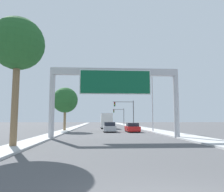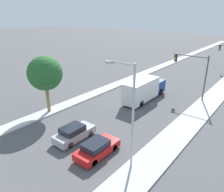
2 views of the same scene
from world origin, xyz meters
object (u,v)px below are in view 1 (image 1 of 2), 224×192
car_far_center (109,127)px  street_lamp_right (150,99)px  palm_tree_foreground (18,45)px  car_far_left (132,128)px  traffic_light_mid_block (120,114)px  palm_tree_background (65,100)px  traffic_light_near_intersection (127,109)px  truck_box_primary (106,121)px  sign_gantry (115,85)px

car_far_center → street_lamp_right: street_lamp_right is taller
palm_tree_foreground → street_lamp_right: palm_tree_foreground is taller
car_far_center → car_far_left: 3.53m
car_far_left → traffic_light_mid_block: 38.95m
palm_tree_foreground → palm_tree_background: size_ratio=1.27×
car_far_left → palm_tree_foreground: palm_tree_foreground is taller
traffic_light_near_intersection → street_lamp_right: street_lamp_right is taller
palm_tree_foreground → truck_box_primary: bearing=76.9°
traffic_light_near_intersection → palm_tree_background: size_ratio=0.90×
car_far_center → traffic_light_mid_block: bearing=81.8°
sign_gantry → traffic_light_mid_block: size_ratio=2.41×
car_far_center → traffic_light_near_intersection: traffic_light_near_intersection is taller
sign_gantry → truck_box_primary: size_ratio=1.55×
truck_box_primary → traffic_light_mid_block: 25.66m
car_far_center → truck_box_primary: (0.00, 13.36, 0.90)m
palm_tree_background → car_far_center: bearing=-17.7°
traffic_light_mid_block → palm_tree_foreground: bearing=-102.8°
car_far_left → truck_box_primary: (-3.50, 13.81, 0.94)m
sign_gantry → palm_tree_foreground: 10.34m
car_far_center → palm_tree_background: palm_tree_background is taller
traffic_light_mid_block → street_lamp_right: size_ratio=0.64×
car_far_center → street_lamp_right: size_ratio=0.49×
traffic_light_near_intersection → street_lamp_right: size_ratio=0.74×
sign_gantry → car_far_left: size_ratio=3.07×
car_far_center → palm_tree_foreground: 21.16m
traffic_light_mid_block → palm_tree_background: size_ratio=0.77×
palm_tree_foreground → traffic_light_near_intersection: bearing=71.2°
sign_gantry → palm_tree_foreground: size_ratio=1.47×
sign_gantry → street_lamp_right: size_ratio=1.54×
car_far_left → traffic_light_near_intersection: 19.21m
car_far_left → traffic_light_mid_block: (2.02, 38.77, 3.08)m
sign_gantry → traffic_light_near_intersection: bearing=80.3°
truck_box_primary → palm_tree_foreground: palm_tree_foreground is taller
street_lamp_right → traffic_light_mid_block: bearing=91.5°
street_lamp_right → truck_box_primary: bearing=116.0°
palm_tree_background → traffic_light_mid_block: bearing=70.5°
traffic_light_near_intersection → palm_tree_background: bearing=-127.7°
car_far_left → street_lamp_right: (3.03, 0.44, 4.49)m
traffic_light_mid_block → palm_tree_background: (-12.76, -36.02, 1.35)m
truck_box_primary → car_far_center: bearing=-90.0°
traffic_light_near_intersection → palm_tree_background: 20.27m
traffic_light_near_intersection → street_lamp_right: 18.40m
traffic_light_mid_block → sign_gantry: bearing=-96.3°
street_lamp_right → palm_tree_foreground: bearing=-126.8°
palm_tree_foreground → palm_tree_background: bearing=89.4°
truck_box_primary → traffic_light_mid_block: size_ratio=1.55×
car_far_left → traffic_light_mid_block: size_ratio=0.79×
truck_box_primary → palm_tree_foreground: bearing=-103.1°
traffic_light_mid_block → car_far_center: bearing=-98.2°
sign_gantry → palm_tree_background: (-7.24, 14.07, -0.42)m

